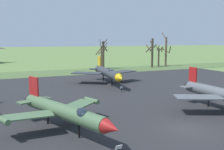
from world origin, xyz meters
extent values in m
plane|color=#607F42|center=(0.00, 0.00, 0.00)|extent=(600.00, 600.00, 0.00)
cube|color=#28282B|center=(0.00, 14.59, 0.03)|extent=(73.05, 48.62, 0.05)
cube|color=#4E6837|center=(0.00, 44.90, 0.03)|extent=(133.05, 12.00, 0.06)
cylinder|color=black|center=(7.54, 9.01, 1.99)|extent=(0.98, 0.77, 0.97)
cube|color=#565B60|center=(4.34, 3.56, 1.89)|extent=(5.56, 4.25, 0.13)
cube|color=red|center=(7.54, 8.26, 3.64)|extent=(0.17, 1.36, 1.91)
cube|color=#565B60|center=(6.51, 8.08, 2.10)|extent=(1.51, 1.30, 0.13)
cube|color=#565B60|center=(8.57, 8.09, 2.10)|extent=(1.51, 1.30, 0.13)
cylinder|color=black|center=(7.55, 5.36, 0.65)|extent=(0.19, 0.19, 1.30)
cylinder|color=#33383D|center=(2.39, 25.22, 2.13)|extent=(2.78, 12.97, 1.49)
cone|color=yellow|center=(1.65, 17.98, 2.13)|extent=(1.53, 1.81, 1.37)
cylinder|color=black|center=(3.07, 31.93, 2.13)|extent=(1.12, 0.92, 1.04)
ellipsoid|color=#19232D|center=(2.12, 22.60, 2.54)|extent=(1.07, 2.02, 1.01)
cube|color=#33383D|center=(-0.90, 27.06, 2.02)|extent=(6.05, 5.33, 0.14)
cube|color=#33383D|center=(5.98, 26.36, 2.02)|extent=(6.08, 4.62, 0.14)
cube|color=yellow|center=(2.98, 31.02, 3.84)|extent=(0.36, 1.78, 1.93)
cube|color=#33383D|center=(1.80, 31.06, 2.24)|extent=(1.89, 1.56, 0.14)
cube|color=#33383D|center=(4.14, 30.82, 2.24)|extent=(1.89, 1.56, 0.14)
cylinder|color=black|center=(2.10, 22.40, 0.69)|extent=(0.20, 0.20, 1.39)
cylinder|color=black|center=(2.67, 28.04, 0.69)|extent=(0.20, 0.20, 1.39)
cylinder|color=black|center=(1.55, 17.33, 0.32)|extent=(0.08, 0.08, 0.64)
cube|color=white|center=(1.55, 17.33, 0.77)|extent=(0.54, 0.27, 0.31)
cylinder|color=#4C6B47|center=(-10.56, 4.22, 1.85)|extent=(5.32, 10.87, 1.29)
cone|color=#B21E1E|center=(-8.24, -1.63, 1.85)|extent=(1.62, 1.74, 1.19)
cylinder|color=black|center=(-12.71, 9.65, 1.85)|extent=(1.10, 0.99, 0.90)
ellipsoid|color=#19232D|center=(-9.48, 1.50, 2.20)|extent=(0.98, 1.85, 0.92)
cube|color=#4C6B47|center=(-13.40, 4.19, 1.75)|extent=(4.05, 2.04, 0.12)
cube|color=#4C6B47|center=(-8.47, 6.14, 1.75)|extent=(4.30, 4.16, 0.12)
cylinder|color=#4C6B47|center=(-15.41, 3.80, 1.75)|extent=(1.21, 2.10, 0.48)
cylinder|color=#4C6B47|center=(-6.74, 7.23, 1.75)|extent=(1.21, 2.10, 0.48)
cube|color=#B21E1E|center=(-12.40, 8.85, 3.44)|extent=(0.78, 1.66, 1.90)
cube|color=#4C6B47|center=(-13.31, 8.49, 1.95)|extent=(1.79, 1.65, 0.12)
cube|color=#4C6B47|center=(-11.48, 9.22, 1.95)|extent=(1.79, 1.65, 0.12)
cylinder|color=black|center=(-9.65, 1.93, 0.60)|extent=(0.17, 0.17, 1.20)
cylinder|color=black|center=(-11.47, 6.50, 0.60)|extent=(0.17, 0.17, 1.20)
cube|color=white|center=(-8.17, -2.69, 0.82)|extent=(0.51, 0.23, 0.36)
cylinder|color=brown|center=(9.81, 46.30, 2.80)|extent=(0.42, 0.42, 5.61)
cylinder|color=brown|center=(10.37, 46.86, 6.26)|extent=(1.38, 1.37, 2.60)
cylinder|color=brown|center=(9.29, 46.34, 3.43)|extent=(0.23, 1.17, 1.67)
cylinder|color=brown|center=(10.40, 46.68, 5.48)|extent=(1.03, 1.43, 2.16)
cylinder|color=#42382D|center=(10.58, 48.16, 3.88)|extent=(0.54, 0.54, 7.76)
cylinder|color=#42382D|center=(11.01, 48.94, 7.05)|extent=(1.85, 1.16, 2.61)
cylinder|color=#42382D|center=(10.54, 47.59, 6.55)|extent=(1.38, 0.36, 2.02)
cylinder|color=#42382D|center=(9.78, 48.28, 7.19)|extent=(0.47, 1.82, 2.29)
cylinder|color=brown|center=(10.79, 49.86, 2.88)|extent=(0.62, 0.62, 5.75)
cylinder|color=brown|center=(10.66, 50.62, 4.69)|extent=(1.70, 0.51, 1.52)
cylinder|color=brown|center=(10.31, 50.95, 5.00)|extent=(2.45, 1.28, 2.23)
cylinder|color=brown|center=(11.67, 49.10, 5.57)|extent=(1.85, 2.08, 1.56)
cylinder|color=#42382D|center=(25.36, 46.39, 4.29)|extent=(0.62, 0.62, 8.59)
cylinder|color=#42382D|center=(25.13, 47.62, 5.58)|extent=(2.72, 0.82, 2.19)
cylinder|color=#42382D|center=(25.31, 46.82, 5.51)|extent=(1.15, 0.43, 1.57)
cylinder|color=#42382D|center=(26.08, 46.97, 5.81)|extent=(1.49, 1.78, 2.04)
cylinder|color=#42382D|center=(24.04, 46.50, 5.86)|extent=(0.54, 2.80, 1.72)
cylinder|color=#42382D|center=(24.98, 46.06, 7.08)|extent=(1.07, 1.15, 1.67)
cylinder|color=#42382D|center=(28.98, 48.45, 2.83)|extent=(0.52, 0.52, 5.66)
cylinder|color=#42382D|center=(28.39, 48.09, 5.50)|extent=(0.98, 1.41, 1.24)
cylinder|color=#42382D|center=(28.97, 48.89, 5.68)|extent=(1.12, 0.32, 1.52)
cylinder|color=#42382D|center=(29.81, 47.98, 5.19)|extent=(1.26, 1.92, 1.65)
cylinder|color=#42382D|center=(29.86, 48.60, 5.32)|extent=(0.55, 1.94, 1.62)
cylinder|color=brown|center=(31.10, 47.73, 4.47)|extent=(0.62, 0.62, 8.95)
cylinder|color=brown|center=(30.26, 47.32, 8.96)|extent=(1.15, 1.98, 2.83)
cylinder|color=brown|center=(32.17, 47.12, 5.25)|extent=(1.58, 2.45, 2.23)
cylinder|color=brown|center=(30.17, 46.76, 4.98)|extent=(2.22, 2.14, 1.77)
camera|label=1|loc=(-15.10, -17.66, 8.10)|focal=40.68mm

